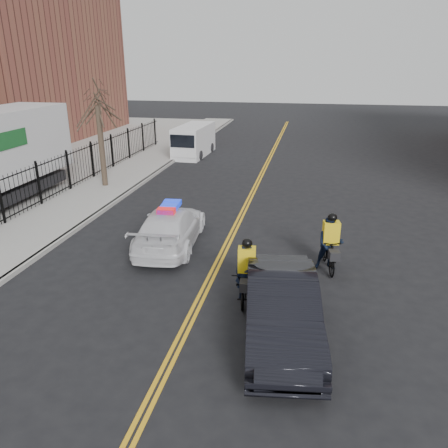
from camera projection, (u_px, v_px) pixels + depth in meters
name	position (u px, v px, depth m)	size (l,w,h in m)	color
ground	(200.00, 300.00, 12.03)	(120.00, 120.00, 0.00)	black
center_line_left	(243.00, 209.00, 19.38)	(0.10, 60.00, 0.01)	gold
center_line_right	(246.00, 209.00, 19.35)	(0.10, 60.00, 0.01)	gold
sidewalk	(89.00, 198.00, 20.73)	(3.00, 60.00, 0.15)	#9A9691
curb	(118.00, 200.00, 20.45)	(0.20, 60.00, 0.15)	#9A9691
iron_fence	(57.00, 177.00, 20.68)	(0.12, 28.00, 2.00)	black
street_tree	(99.00, 118.00, 21.36)	(3.20, 3.20, 4.80)	#362A20
police_cruiser	(170.00, 227.00, 15.34)	(2.29, 4.86, 1.53)	white
dark_sedan	(282.00, 308.00, 10.17)	(1.64, 4.69, 1.55)	black
cargo_van	(193.00, 141.00, 29.91)	(2.04, 4.94, 2.04)	white
cyclist_near	(246.00, 278.00, 11.88)	(0.83, 1.89, 1.80)	black
cyclist_far	(330.00, 247.00, 13.57)	(0.93, 1.90, 1.86)	black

